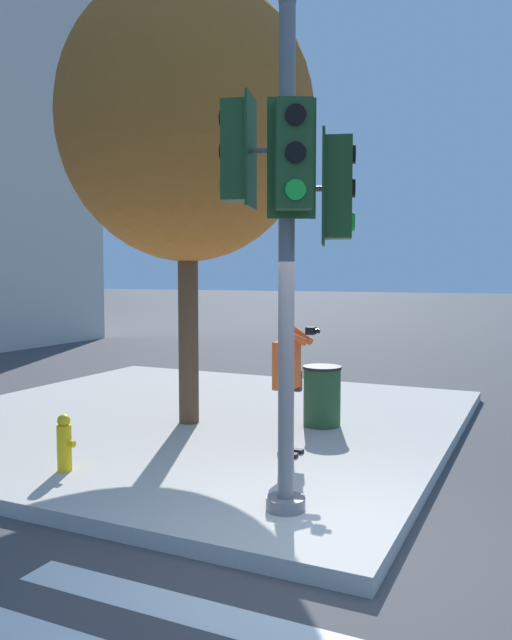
{
  "coord_description": "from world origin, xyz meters",
  "views": [
    {
      "loc": [
        -4.85,
        -1.59,
        2.38
      ],
      "look_at": [
        1.03,
        1.16,
        1.91
      ],
      "focal_mm": 35.0,
      "sensor_mm": 36.0,
      "label": 1
    }
  ],
  "objects_px": {
    "traffic_signal_pole": "(288,207)",
    "person_photographer": "(288,375)",
    "trash_bin": "(322,396)",
    "fire_hydrant": "(64,443)",
    "street_tree": "(187,121)"
  },
  "relations": [
    {
      "from": "traffic_signal_pole",
      "to": "trash_bin",
      "type": "xyz_separation_m",
      "value": [
        3.35,
        0.82,
        -2.38
      ]
    },
    {
      "from": "person_photographer",
      "to": "street_tree",
      "type": "height_order",
      "value": "street_tree"
    },
    {
      "from": "traffic_signal_pole",
      "to": "fire_hydrant",
      "type": "xyz_separation_m",
      "value": [
        0.1,
        2.75,
        -2.5
      ]
    },
    {
      "from": "person_photographer",
      "to": "trash_bin",
      "type": "xyz_separation_m",
      "value": [
        1.55,
        0.1,
        -0.55
      ]
    },
    {
      "from": "trash_bin",
      "to": "traffic_signal_pole",
      "type": "bearing_deg",
      "value": -166.26
    },
    {
      "from": "traffic_signal_pole",
      "to": "trash_bin",
      "type": "relative_size",
      "value": 5.38
    },
    {
      "from": "person_photographer",
      "to": "fire_hydrant",
      "type": "relative_size",
      "value": 2.56
    },
    {
      "from": "fire_hydrant",
      "to": "street_tree",
      "type": "bearing_deg",
      "value": -1.4
    },
    {
      "from": "person_photographer",
      "to": "trash_bin",
      "type": "height_order",
      "value": "person_photographer"
    },
    {
      "from": "traffic_signal_pole",
      "to": "fire_hydrant",
      "type": "bearing_deg",
      "value": 87.98
    },
    {
      "from": "traffic_signal_pole",
      "to": "fire_hydrant",
      "type": "relative_size",
      "value": 7.31
    },
    {
      "from": "traffic_signal_pole",
      "to": "person_photographer",
      "type": "xyz_separation_m",
      "value": [
        1.79,
        0.72,
        -1.83
      ]
    },
    {
      "from": "street_tree",
      "to": "trash_bin",
      "type": "distance_m",
      "value": 4.46
    },
    {
      "from": "street_tree",
      "to": "fire_hydrant",
      "type": "xyz_separation_m",
      "value": [
        -2.59,
        0.06,
        -4.11
      ]
    },
    {
      "from": "person_photographer",
      "to": "fire_hydrant",
      "type": "bearing_deg",
      "value": 129.87
    }
  ]
}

